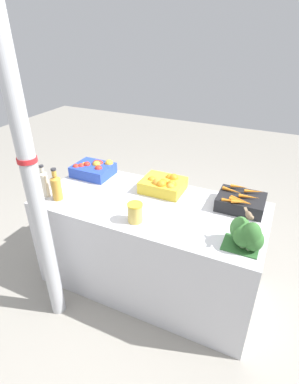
% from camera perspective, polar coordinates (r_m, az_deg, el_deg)
% --- Properties ---
extents(ground_plane, '(10.00, 10.00, 0.00)m').
position_cam_1_polar(ground_plane, '(2.83, -0.00, -16.44)').
color(ground_plane, gray).
extents(market_table, '(1.76, 0.82, 0.82)m').
position_cam_1_polar(market_table, '(2.55, -0.00, -10.02)').
color(market_table, silver).
rests_on(market_table, ground_plane).
extents(support_pole, '(0.12, 0.12, 2.39)m').
position_cam_1_polar(support_pole, '(2.00, -21.67, 2.64)').
color(support_pole, '#B7BABF').
rests_on(support_pole, ground_plane).
extents(apple_crate, '(0.34, 0.28, 0.13)m').
position_cam_1_polar(apple_crate, '(2.77, -10.60, 4.35)').
color(apple_crate, '#2847B7').
rests_on(apple_crate, market_table).
extents(orange_crate, '(0.34, 0.28, 0.14)m').
position_cam_1_polar(orange_crate, '(2.45, 2.67, 1.45)').
color(orange_crate, gold).
rests_on(orange_crate, market_table).
extents(carrot_crate, '(0.34, 0.28, 0.13)m').
position_cam_1_polar(carrot_crate, '(2.33, 17.00, -1.74)').
color(carrot_crate, black).
rests_on(carrot_crate, market_table).
extents(broccoli_pile, '(0.24, 0.18, 0.20)m').
position_cam_1_polar(broccoli_pile, '(1.92, 18.12, -7.81)').
color(broccoli_pile, '#2D602D').
rests_on(broccoli_pile, market_table).
extents(juice_bottle_cloudy, '(0.07, 0.07, 0.27)m').
position_cam_1_polar(juice_bottle_cloudy, '(2.50, -19.38, 1.61)').
color(juice_bottle_cloudy, beige).
rests_on(juice_bottle_cloudy, market_table).
extents(juice_bottle_amber, '(0.08, 0.08, 0.26)m').
position_cam_1_polar(juice_bottle_amber, '(2.42, -17.32, 0.96)').
color(juice_bottle_amber, gold).
rests_on(juice_bottle_amber, market_table).
extents(pickle_jar, '(0.11, 0.11, 0.14)m').
position_cam_1_polar(pickle_jar, '(2.08, -2.75, -3.92)').
color(pickle_jar, '#DBBC56').
rests_on(pickle_jar, market_table).
extents(sparrow_bird, '(0.07, 0.13, 0.05)m').
position_cam_1_polar(sparrow_bird, '(1.86, 18.46, -4.26)').
color(sparrow_bird, '#4C3D2D').
rests_on(sparrow_bird, broccoli_pile).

